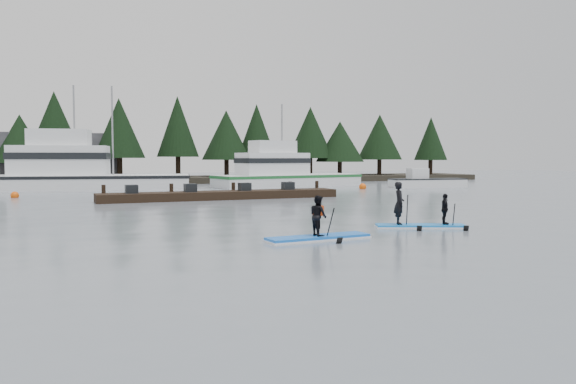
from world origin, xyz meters
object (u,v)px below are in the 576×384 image
object	(u,v)px
fishing_boat_large	(80,181)
floating_dock	(222,195)
paddleboard_solo	(318,226)
paddleboard_duo	(418,212)
fishing_boat_medium	(285,180)

from	to	relation	value
fishing_boat_large	floating_dock	world-z (taller)	fishing_boat_large
paddleboard_solo	paddleboard_duo	size ratio (longest dim) A/B	1.06
floating_dock	paddleboard_duo	distance (m)	16.85
fishing_boat_large	fishing_boat_medium	xyz separation A→B (m)	(17.33, -0.74, -0.12)
floating_dock	paddleboard_duo	xyz separation A→B (m)	(3.66, -16.45, 0.31)
floating_dock	paddleboard_solo	size ratio (longest dim) A/B	4.31
fishing_boat_large	floating_dock	distance (m)	16.35
paddleboard_duo	floating_dock	bearing A→B (deg)	123.37
floating_dock	paddleboard_duo	bearing A→B (deg)	-80.85
fishing_boat_large	fishing_boat_medium	size ratio (longest dim) A/B	1.19
fishing_boat_large	fishing_boat_medium	world-z (taller)	fishing_boat_large
fishing_boat_medium	paddleboard_solo	xyz separation A→B (m)	(-9.85, -31.28, -0.14)
floating_dock	paddleboard_solo	world-z (taller)	paddleboard_solo
paddleboard_duo	fishing_boat_large	bearing A→B (deg)	132.68
paddleboard_duo	paddleboard_solo	bearing A→B (deg)	-140.09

